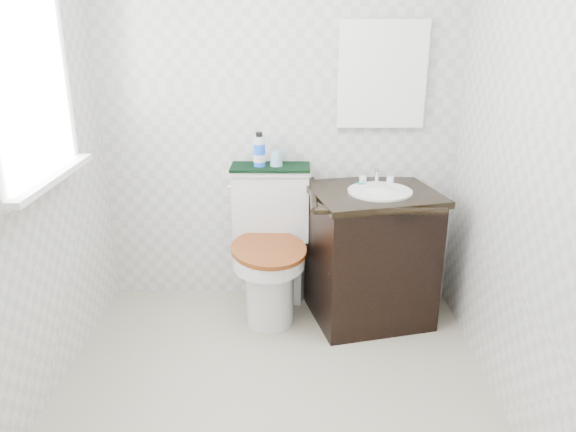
{
  "coord_description": "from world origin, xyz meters",
  "views": [
    {
      "loc": [
        0.11,
        -2.21,
        1.79
      ],
      "look_at": [
        0.06,
        0.75,
        0.72
      ],
      "focal_mm": 35.0,
      "sensor_mm": 36.0,
      "label": 1
    }
  ],
  "objects_px": {
    "vanity": "(371,252)",
    "mouthwash_bottle": "(259,151)",
    "trash_bin": "(290,280)",
    "toilet": "(270,254)",
    "cup": "(276,158)"
  },
  "relations": [
    {
      "from": "vanity",
      "to": "mouthwash_bottle",
      "type": "relative_size",
      "value": 4.43
    },
    {
      "from": "vanity",
      "to": "trash_bin",
      "type": "bearing_deg",
      "value": 158.24
    },
    {
      "from": "vanity",
      "to": "trash_bin",
      "type": "height_order",
      "value": "vanity"
    },
    {
      "from": "trash_bin",
      "to": "mouthwash_bottle",
      "type": "bearing_deg",
      "value": -174.73
    },
    {
      "from": "toilet",
      "to": "mouthwash_bottle",
      "type": "bearing_deg",
      "value": 118.06
    },
    {
      "from": "toilet",
      "to": "cup",
      "type": "xyz_separation_m",
      "value": [
        0.04,
        0.13,
        0.57
      ]
    },
    {
      "from": "toilet",
      "to": "trash_bin",
      "type": "relative_size",
      "value": 3.23
    },
    {
      "from": "mouthwash_bottle",
      "to": "cup",
      "type": "relative_size",
      "value": 2.24
    },
    {
      "from": "vanity",
      "to": "cup",
      "type": "distance_m",
      "value": 0.8
    },
    {
      "from": "vanity",
      "to": "cup",
      "type": "relative_size",
      "value": 9.95
    },
    {
      "from": "trash_bin",
      "to": "vanity",
      "type": "bearing_deg",
      "value": -21.76
    },
    {
      "from": "vanity",
      "to": "mouthwash_bottle",
      "type": "xyz_separation_m",
      "value": [
        -0.68,
        0.18,
        0.58
      ]
    },
    {
      "from": "trash_bin",
      "to": "mouthwash_bottle",
      "type": "relative_size",
      "value": 1.35
    },
    {
      "from": "trash_bin",
      "to": "mouthwash_bottle",
      "type": "xyz_separation_m",
      "value": [
        -0.18,
        -0.02,
        0.87
      ]
    },
    {
      "from": "cup",
      "to": "trash_bin",
      "type": "bearing_deg",
      "value": 7.39
    }
  ]
}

